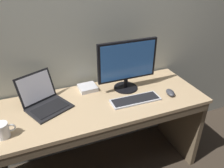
# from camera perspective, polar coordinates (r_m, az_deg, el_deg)

# --- Properties ---
(ground_plane) EXTENTS (14.00, 14.00, 0.00)m
(ground_plane) POSITION_cam_1_polar(r_m,az_deg,el_deg) (2.31, -2.92, -20.91)
(ground_plane) COLOR #382D23
(desk) EXTENTS (1.76, 0.65, 0.78)m
(desk) POSITION_cam_1_polar(r_m,az_deg,el_deg) (1.91, -3.23, -10.39)
(desk) COLOR tan
(desk) RESTS_ON ground
(laptop_black) EXTENTS (0.41, 0.42, 0.24)m
(laptop_black) POSITION_cam_1_polar(r_m,az_deg,el_deg) (1.78, -17.24, -3.90)
(laptop_black) COLOR black
(laptop_black) RESTS_ON desk
(external_monitor) EXTENTS (0.52, 0.21, 0.44)m
(external_monitor) POSITION_cam_1_polar(r_m,az_deg,el_deg) (1.85, 3.97, 5.35)
(external_monitor) COLOR black
(external_monitor) RESTS_ON desk
(wired_keyboard) EXTENTS (0.41, 0.15, 0.02)m
(wired_keyboard) POSITION_cam_1_polar(r_m,az_deg,el_deg) (1.80, 6.09, -4.10)
(wired_keyboard) COLOR #BCBCC1
(wired_keyboard) RESTS_ON desk
(computer_mouse) EXTENTS (0.09, 0.12, 0.04)m
(computer_mouse) POSITION_cam_1_polar(r_m,az_deg,el_deg) (1.93, 14.87, -2.16)
(computer_mouse) COLOR #38383D
(computer_mouse) RESTS_ON desk
(external_drive_box) EXTENTS (0.16, 0.15, 0.04)m
(external_drive_box) POSITION_cam_1_polar(r_m,az_deg,el_deg) (1.95, -6.33, -0.96)
(external_drive_box) COLOR silver
(external_drive_box) RESTS_ON desk
(coffee_mug) EXTENTS (0.13, 0.09, 0.10)m
(coffee_mug) POSITION_cam_1_polar(r_m,az_deg,el_deg) (1.59, -26.55, -10.70)
(coffee_mug) COLOR white
(coffee_mug) RESTS_ON desk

